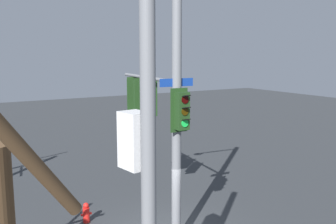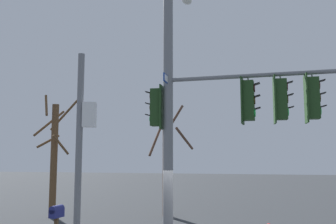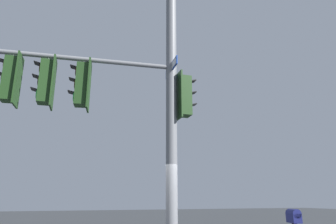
% 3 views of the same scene
% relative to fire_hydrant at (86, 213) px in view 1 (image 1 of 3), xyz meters
% --- Properties ---
extents(main_signal_pole_assembly, '(3.70, 5.41, 9.09)m').
position_rel_fire_hydrant_xyz_m(main_signal_pole_assembly, '(1.94, -1.94, 4.37)').
color(main_signal_pole_assembly, slate).
rests_on(main_signal_pole_assembly, ground).
extents(secondary_pole_assembly, '(0.48, 0.78, 6.97)m').
position_rel_fire_hydrant_xyz_m(secondary_pole_assembly, '(-1.14, -6.92, 3.44)').
color(secondary_pole_assembly, slate).
rests_on(secondary_pole_assembly, ground).
extents(fire_hydrant, '(0.38, 0.24, 0.73)m').
position_rel_fire_hydrant_xyz_m(fire_hydrant, '(0.00, 0.00, 0.00)').
color(fire_hydrant, red).
rests_on(fire_hydrant, ground).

